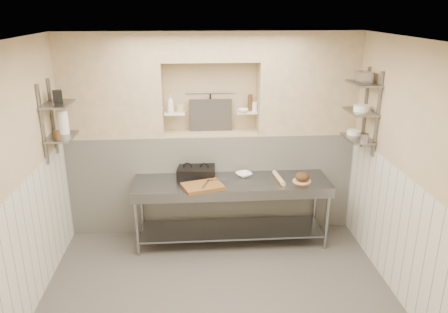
{
  "coord_description": "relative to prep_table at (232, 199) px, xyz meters",
  "views": [
    {
      "loc": [
        -0.24,
        -4.14,
        3.1
      ],
      "look_at": [
        0.12,
        0.9,
        1.35
      ],
      "focal_mm": 35.0,
      "sensor_mm": 36.0,
      "label": 1
    }
  ],
  "objects": [
    {
      "name": "jar_alcove",
      "position": [
        -0.66,
        0.57,
        1.13
      ],
      "size": [
        0.07,
        0.07,
        0.11
      ],
      "primitive_type": "cube",
      "color": "tan",
      "rests_on": "alcove_shelf_left"
    },
    {
      "name": "bread_board",
      "position": [
        0.93,
        -0.07,
        0.26
      ],
      "size": [
        0.24,
        0.24,
        0.01
      ],
      "primitive_type": "cylinder",
      "color": "tan",
      "rests_on": "prep_table"
    },
    {
      "name": "bottle_soap",
      "position": [
        -0.79,
        0.56,
        1.19
      ],
      "size": [
        0.12,
        0.12,
        0.25
      ],
      "primitive_type": "imported",
      "rotation": [
        0.0,
        0.0,
        0.28
      ],
      "color": "white",
      "rests_on": "alcove_shelf_left"
    },
    {
      "name": "floor",
      "position": [
        -0.24,
        -1.18,
        -0.69
      ],
      "size": [
        4.0,
        3.9,
        0.1
      ],
      "primitive_type": "cube",
      "color": "#504B47",
      "rests_on": "ground"
    },
    {
      "name": "wainscot_left",
      "position": [
        -2.23,
        -1.18,
        0.06
      ],
      "size": [
        0.02,
        3.9,
        1.4
      ],
      "primitive_type": "cube",
      "color": "white",
      "rests_on": "floor"
    },
    {
      "name": "shelf_rail_right_a",
      "position": [
        1.73,
        0.07,
        1.21
      ],
      "size": [
        0.03,
        0.03,
        1.05
      ],
      "primitive_type": "cube",
      "color": "slate",
      "rests_on": "wall_right"
    },
    {
      "name": "jar_left",
      "position": [
        -2.08,
        -0.29,
        1.02
      ],
      "size": [
        0.07,
        0.07,
        0.11
      ],
      "primitive_type": "cylinder",
      "color": "#462E1A",
      "rests_on": "wall_shelf_left_lower"
    },
    {
      "name": "wall_front",
      "position": [
        -0.24,
        -3.18,
        0.76
      ],
      "size": [
        4.0,
        0.1,
        2.8
      ],
      "primitive_type": "cube",
      "color": "tan",
      "rests_on": "ground"
    },
    {
      "name": "rolling_pin",
      "position": [
        0.63,
        -0.01,
        0.29
      ],
      "size": [
        0.11,
        0.43,
        0.07
      ],
      "primitive_type": "cylinder",
      "rotation": [
        1.57,
        0.0,
        0.1
      ],
      "color": "tan",
      "rests_on": "prep_table"
    },
    {
      "name": "wall_shelf_left_lower",
      "position": [
        -2.08,
        -0.13,
        0.96
      ],
      "size": [
        0.3,
        0.5,
        0.02
      ],
      "primitive_type": "cube",
      "color": "slate",
      "rests_on": "wall_left"
    },
    {
      "name": "bowl_right_mid",
      "position": [
        1.6,
        -0.16,
        1.26
      ],
      "size": [
        0.2,
        0.2,
        0.07
      ],
      "primitive_type": "cylinder",
      "color": "white",
      "rests_on": "wall_shelf_right_mid"
    },
    {
      "name": "hanging_steel",
      "position": [
        -0.24,
        0.72,
        1.14
      ],
      "size": [
        0.02,
        0.02,
        0.3
      ],
      "primitive_type": "cylinder",
      "color": "black",
      "rests_on": "utensil_rail"
    },
    {
      "name": "utensil_rail",
      "position": [
        -0.24,
        0.74,
        1.31
      ],
      "size": [
        0.7,
        0.02,
        0.02
      ],
      "primitive_type": "cylinder",
      "rotation": [
        0.0,
        1.57,
        0.0
      ],
      "color": "gray",
      "rests_on": "wall_back"
    },
    {
      "name": "shelf_rail_left_b",
      "position": [
        -2.22,
        -0.33,
        1.16
      ],
      "size": [
        0.03,
        0.03,
        0.95
      ],
      "primitive_type": "cube",
      "color": "slate",
      "rests_on": "wall_left"
    },
    {
      "name": "basket_right",
      "position": [
        1.6,
        -0.13,
        1.64
      ],
      "size": [
        0.18,
        0.22,
        0.13
      ],
      "primitive_type": "cube",
      "rotation": [
        0.0,
        0.0,
        0.05
      ],
      "color": "gray",
      "rests_on": "wall_shelf_right_upper"
    },
    {
      "name": "condiment_c",
      "position": [
        0.37,
        0.58,
        1.13
      ],
      "size": [
        0.07,
        0.07,
        0.12
      ],
      "primitive_type": "cylinder",
      "color": "white",
      "rests_on": "alcove_shelf_right"
    },
    {
      "name": "wall_back",
      "position": [
        -0.24,
        0.82,
        0.76
      ],
      "size": [
        4.0,
        0.1,
        2.8
      ],
      "primitive_type": "cube",
      "color": "tan",
      "rests_on": "ground"
    },
    {
      "name": "shelf_rail_right_b",
      "position": [
        1.73,
        -0.33,
        1.21
      ],
      "size": [
        0.03,
        0.03,
        1.05
      ],
      "primitive_type": "cube",
      "color": "slate",
      "rests_on": "wall_right"
    },
    {
      "name": "alcove_shelf_left",
      "position": [
        -0.74,
        0.57,
        1.06
      ],
      "size": [
        0.28,
        0.16,
        0.02
      ],
      "primitive_type": "cube",
      "color": "white",
      "rests_on": "backwall_lower"
    },
    {
      "name": "shelf_rail_left_a",
      "position": [
        -2.22,
        0.07,
        1.16
      ],
      "size": [
        0.03,
        0.03,
        0.95
      ],
      "primitive_type": "cube",
      "color": "slate",
      "rests_on": "wall_left"
    },
    {
      "name": "wainscot_right",
      "position": [
        1.75,
        -1.18,
        0.06
      ],
      "size": [
        0.02,
        3.9,
        1.4
      ],
      "primitive_type": "cube",
      "color": "white",
      "rests_on": "floor"
    },
    {
      "name": "backwall_pillar_right",
      "position": [
        1.08,
        0.57,
        1.46
      ],
      "size": [
        1.35,
        0.4,
        1.4
      ],
      "primitive_type": "cube",
      "color": "tan",
      "rests_on": "backwall_lower"
    },
    {
      "name": "alcove_sill",
      "position": [
        -0.24,
        0.57,
        0.77
      ],
      "size": [
        1.3,
        0.4,
        0.02
      ],
      "primitive_type": "cube",
      "color": "tan",
      "rests_on": "backwall_lower"
    },
    {
      "name": "condiment_a",
      "position": [
        0.3,
        0.6,
        1.18
      ],
      "size": [
        0.06,
        0.06,
        0.22
      ],
      "primitive_type": "cylinder",
      "color": "#462E1A",
      "rests_on": "alcove_shelf_right"
    },
    {
      "name": "condiment_b",
      "position": [
        0.31,
        0.6,
        1.18
      ],
      "size": [
        0.06,
        0.06,
        0.23
      ],
      "primitive_type": "cylinder",
      "color": "#462E1A",
      "rests_on": "alcove_shelf_right"
    },
    {
      "name": "backwall_lower",
      "position": [
        -0.24,
        0.57,
        0.06
      ],
      "size": [
        4.0,
        0.4,
        1.4
      ],
      "primitive_type": "cube",
      "color": "white",
      "rests_on": "floor"
    },
    {
      "name": "canister_right",
      "position": [
        1.6,
        -0.34,
        0.93
      ],
      "size": [
        0.11,
        0.11,
        0.11
      ],
      "primitive_type": "cylinder",
      "color": "gray",
      "rests_on": "wall_shelf_right_lower"
    },
    {
      "name": "wall_shelf_left_upper",
      "position": [
        -2.08,
        -0.13,
        1.36
      ],
      "size": [
        0.3,
        0.5,
        0.03
      ],
      "primitive_type": "cube",
      "color": "slate",
      "rests_on": "wall_left"
    },
    {
      "name": "knife_blade",
      "position": [
        -0.2,
        -0.05,
        0.31
      ],
      "size": [
        0.26,
        0.05,
        0.01
      ],
      "primitive_type": "cube",
      "rotation": [
        0.0,
        0.0,
        0.1
      ],
      "color": "gray",
      "rests_on": "cutting_board"
    },
    {
      "name": "mixing_bowl",
      "position": [
        0.18,
        0.17,
        0.28
      ],
      "size": [
        0.27,
        0.27,
        0.05
      ],
      "primitive_type": "imported",
      "rotation": [
        0.0,
        0.0,
        0.43
      ],
      "color": "white",
      "rests_on": "prep_table"
    },
    {
      "name": "backwall_header",
      "position": [
        -0.24,
        0.57,
        1.96
      ],
      "size": [
        1.3,
        0.4,
        0.4
      ],
      "primitive_type": "cube",
      "color": "tan",
      "rests_on": "backwall_lower"
    },
    {
      "name": "backwall_pillar_left",
      "position": [
        -1.57,
        0.57,
        1.46
      ],
      "size": [
        1.35,
        0.4,
        1.4
      ],
      "primitive_type": "cube",
      "color": "tan",
      "rests_on": "backwall_lower"
    },
    {
      "name": "jug_left",
      "position": [
        -2.08,
        -0.03,
        1.11
      ],
      "size": [
        0.14,
        0.14,
        0.28
      ],
      "primitive_type": "cylinder",
      "color": "white",
      "rests_on": "wall_shelf_left_lower"
    },
    {
      "name": "box_left_upper",
      "position": [
        -2.08,
        -0.09,
        1.44
      ],
      "size": [
        0.13,
        0.13,
        0.14
      ],
      "primitive_type": "cube",
      "rotation": [
        0.0,
        0.0,
        0.34
      ],
      "color": "black",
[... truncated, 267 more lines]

